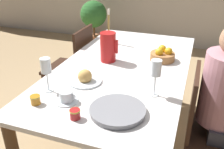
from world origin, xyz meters
The scene contains 15 objects.
ground_plane centered at (0.00, 0.00, 0.00)m, with size 20.00×20.00×0.00m, color tan.
dining_table centered at (0.00, 0.00, 0.65)m, with size 0.94×1.75×0.74m.
chair_person_side centered at (0.66, -0.20, 0.47)m, with size 0.42×0.42×0.87m.
chair_opposite centered at (-0.66, 0.41, 0.47)m, with size 0.42×0.42×0.87m.
red_pitcher centered at (-0.15, 0.05, 0.86)m, with size 0.15×0.12×0.23m.
wine_glass_water centered at (-0.33, -0.51, 0.91)m, with size 0.06×0.06×0.22m.
wine_glass_juice centered at (0.30, -0.34, 0.91)m, with size 0.06×0.06×0.23m.
teacup_near_person centered at (-0.16, -0.59, 0.77)m, with size 0.14×0.14×0.07m.
serving_tray centered at (0.15, -0.60, 0.76)m, with size 0.30×0.30×0.03m.
bread_plate centered at (-0.16, -0.33, 0.77)m, with size 0.22×0.22×0.09m.
jam_jar_amber centered at (-0.32, -0.67, 0.77)m, with size 0.06×0.06×0.05m.
jam_jar_red centered at (-0.04, -0.72, 0.77)m, with size 0.06×0.06×0.05m.
fruit_bowl centered at (0.26, 0.21, 0.79)m, with size 0.19×0.19×0.11m.
candlestick_tall centered at (-0.29, 0.47, 0.87)m, with size 0.06×0.06×0.32m.
potted_plant centered at (-1.20, 2.18, 0.53)m, with size 0.44×0.44×0.80m.
Camera 1 is at (0.50, -1.65, 1.52)m, focal length 40.00 mm.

